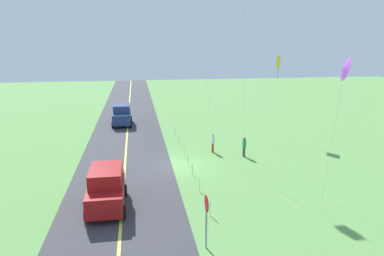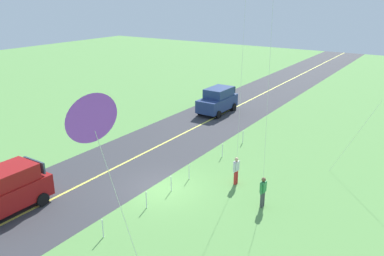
% 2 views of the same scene
% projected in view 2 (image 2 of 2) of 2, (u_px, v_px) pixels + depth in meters
% --- Properties ---
extents(ground_plane, '(120.00, 120.00, 0.10)m').
position_uv_depth(ground_plane, '(161.00, 189.00, 21.50)').
color(ground_plane, '#60994C').
extents(asphalt_road, '(120.00, 7.00, 0.00)m').
position_uv_depth(asphalt_road, '(109.00, 171.00, 23.56)').
color(asphalt_road, '#38383D').
rests_on(asphalt_road, ground).
extents(road_centre_stripe, '(120.00, 0.16, 0.00)m').
position_uv_depth(road_centre_stripe, '(109.00, 171.00, 23.56)').
color(road_centre_stripe, '#E5E04C').
rests_on(road_centre_stripe, asphalt_road).
extents(car_suv_foreground, '(4.40, 2.12, 2.24)m').
position_uv_depth(car_suv_foreground, '(4.00, 191.00, 18.76)').
color(car_suv_foreground, maroon).
rests_on(car_suv_foreground, ground).
extents(car_parked_west_far, '(4.40, 2.12, 2.24)m').
position_uv_depth(car_parked_west_far, '(218.00, 100.00, 34.81)').
color(car_parked_west_far, navy).
rests_on(car_parked_west_far, ground).
extents(person_adult_near, '(0.58, 0.22, 1.60)m').
position_uv_depth(person_adult_near, '(236.00, 170.00, 21.70)').
color(person_adult_near, red).
rests_on(person_adult_near, ground).
extents(person_adult_companion, '(0.58, 0.22, 1.60)m').
position_uv_depth(person_adult_companion, '(263.00, 191.00, 19.36)').
color(person_adult_companion, '#3F3F47').
rests_on(person_adult_companion, ground).
extents(kite_yellow_high, '(2.37, 0.91, 8.45)m').
position_uv_depth(kite_yellow_high, '(91.00, 118.00, 7.58)').
color(kite_yellow_high, silver).
rests_on(kite_yellow_high, ground).
extents(fence_post_0, '(0.05, 0.05, 0.90)m').
position_uv_depth(fence_post_0, '(243.00, 137.00, 27.86)').
color(fence_post_0, silver).
rests_on(fence_post_0, ground).
extents(fence_post_1, '(0.05, 0.05, 0.90)m').
position_uv_depth(fence_post_1, '(222.00, 150.00, 25.46)').
color(fence_post_1, silver).
rests_on(fence_post_1, ground).
extents(fence_post_2, '(0.05, 0.05, 0.90)m').
position_uv_depth(fence_post_2, '(189.00, 172.00, 22.36)').
color(fence_post_2, silver).
rests_on(fence_post_2, ground).
extents(fence_post_3, '(0.05, 0.05, 0.90)m').
position_uv_depth(fence_post_3, '(171.00, 184.00, 20.98)').
color(fence_post_3, silver).
rests_on(fence_post_3, ground).
extents(fence_post_4, '(0.05, 0.05, 0.90)m').
position_uv_depth(fence_post_4, '(146.00, 200.00, 19.33)').
color(fence_post_4, silver).
rests_on(fence_post_4, ground).
extents(fence_post_5, '(0.05, 0.05, 0.90)m').
position_uv_depth(fence_post_5, '(103.00, 228.00, 16.99)').
color(fence_post_5, silver).
rests_on(fence_post_5, ground).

